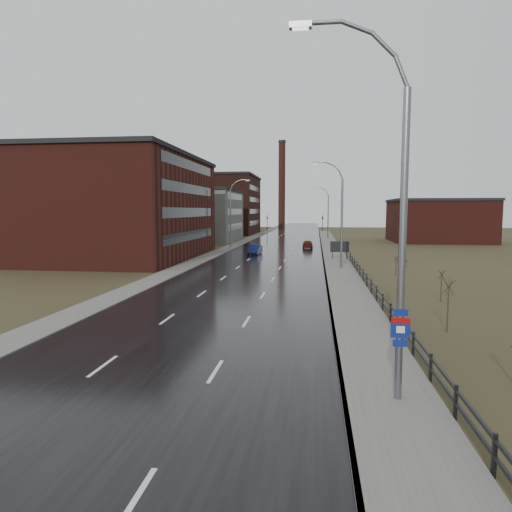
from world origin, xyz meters
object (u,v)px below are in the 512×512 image
(billboard, at_px, (340,247))
(car_near, at_px, (255,250))
(streetlight_main, at_px, (393,217))
(car_far, at_px, (308,244))

(billboard, bearing_deg, car_near, 152.87)
(car_near, bearing_deg, streetlight_main, -73.54)
(billboard, height_order, car_near, billboard)
(streetlight_main, xyz_separation_m, car_near, (-10.86, 48.90, -5.38))
(car_near, relative_size, car_far, 1.01)
(streetlight_main, bearing_deg, car_far, 93.48)
(billboard, bearing_deg, car_far, 104.03)
(streetlight_main, bearing_deg, car_near, 102.52)
(streetlight_main, height_order, billboard, streetlight_main)
(streetlight_main, relative_size, car_far, 2.94)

